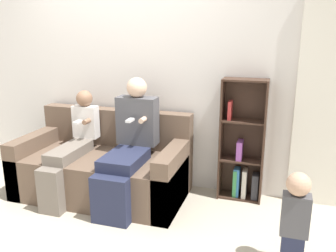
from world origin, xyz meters
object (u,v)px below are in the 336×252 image
object	(u,v)px
couch	(104,168)
child_seated	(71,147)
toddler_standing	(295,216)
adult_seated	(129,142)
bookshelf	(242,149)

from	to	relation	value
couch	child_seated	world-z (taller)	child_seated
child_seated	toddler_standing	size ratio (longest dim) A/B	1.45
adult_seated	toddler_standing	xyz separation A→B (m)	(1.57, -0.59, -0.23)
couch	toddler_standing	world-z (taller)	couch
adult_seated	child_seated	xyz separation A→B (m)	(-0.63, -0.05, -0.09)
couch	child_seated	distance (m)	0.41
child_seated	toddler_standing	distance (m)	2.27
toddler_standing	bookshelf	xyz separation A→B (m)	(-0.50, 1.05, 0.12)
adult_seated	child_seated	world-z (taller)	adult_seated
couch	bookshelf	xyz separation A→B (m)	(1.41, 0.36, 0.24)
bookshelf	adult_seated	bearing A→B (deg)	-156.63
couch	toddler_standing	bearing A→B (deg)	-19.66
child_seated	toddler_standing	xyz separation A→B (m)	(2.20, -0.54, -0.14)
toddler_standing	bookshelf	world-z (taller)	bookshelf
couch	adult_seated	world-z (taller)	adult_seated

